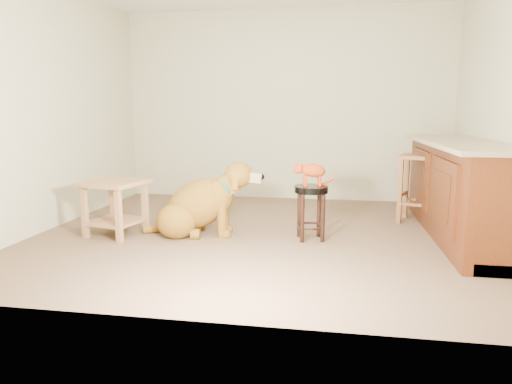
% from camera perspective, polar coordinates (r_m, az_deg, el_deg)
% --- Properties ---
extents(floor, '(4.50, 4.00, 0.01)m').
position_cam_1_polar(floor, '(4.63, 0.92, -5.28)').
color(floor, brown).
rests_on(floor, ground).
extents(room_shell, '(4.54, 4.04, 2.62)m').
position_cam_1_polar(room_shell, '(4.49, 0.98, 15.83)').
color(room_shell, '#B9B495').
rests_on(room_shell, ground).
extents(cabinet_run, '(0.70, 2.56, 0.94)m').
position_cam_1_polar(cabinet_run, '(4.95, 24.37, 0.03)').
color(cabinet_run, '#4C200D').
rests_on(cabinet_run, ground).
extents(padded_stool, '(0.32, 0.32, 0.52)m').
position_cam_1_polar(padded_stool, '(4.39, 6.90, -1.20)').
color(padded_stool, black).
rests_on(padded_stool, ground).
extents(wood_stool, '(0.52, 0.52, 0.76)m').
position_cam_1_polar(wood_stool, '(5.37, 19.64, 0.55)').
color(wood_stool, brown).
rests_on(wood_stool, ground).
extents(side_table, '(0.64, 0.64, 0.55)m').
position_cam_1_polar(side_table, '(4.72, -17.21, -0.90)').
color(side_table, '#936744').
rests_on(side_table, ground).
extents(golden_retriever, '(1.24, 0.65, 0.79)m').
position_cam_1_polar(golden_retriever, '(4.59, -7.15, -1.73)').
color(golden_retriever, brown).
rests_on(golden_retriever, ground).
extents(tabby_kitten, '(0.39, 0.22, 0.26)m').
position_cam_1_polar(tabby_kitten, '(4.34, 6.85, 2.60)').
color(tabby_kitten, maroon).
rests_on(tabby_kitten, padded_stool).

